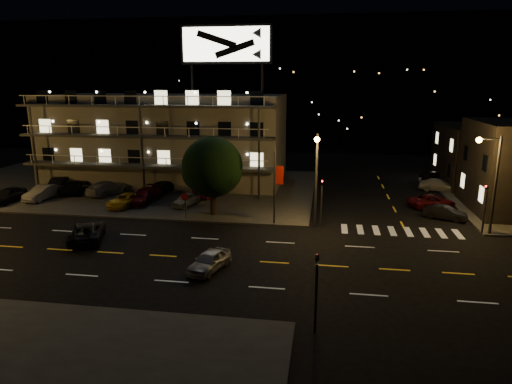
# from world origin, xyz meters

# --- Properties ---
(ground) EXTENTS (140.00, 140.00, 0.00)m
(ground) POSITION_xyz_m (0.00, 0.00, 0.00)
(ground) COLOR black
(ground) RESTS_ON ground
(curb_nw) EXTENTS (44.00, 24.00, 0.15)m
(curb_nw) POSITION_xyz_m (-14.00, 20.00, 0.07)
(curb_nw) COLOR #343532
(curb_nw) RESTS_ON ground
(motel) EXTENTS (28.00, 13.80, 18.10)m
(motel) POSITION_xyz_m (-9.94, 23.88, 5.34)
(motel) COLOR gray
(motel) RESTS_ON ground
(side_bldg_back) EXTENTS (14.06, 12.00, 7.00)m
(side_bldg_back) POSITION_xyz_m (29.99, 28.00, 3.50)
(side_bldg_back) COLOR black
(side_bldg_back) RESTS_ON ground
(hill_backdrop) EXTENTS (120.00, 25.00, 24.00)m
(hill_backdrop) POSITION_xyz_m (-5.94, 68.78, 11.55)
(hill_backdrop) COLOR black
(hill_backdrop) RESTS_ON ground
(streetlight_nc) EXTENTS (0.44, 1.92, 8.00)m
(streetlight_nc) POSITION_xyz_m (8.50, 7.94, 4.96)
(streetlight_nc) COLOR #2D2D30
(streetlight_nc) RESTS_ON ground
(streetlight_ne) EXTENTS (1.92, 0.44, 8.00)m
(streetlight_ne) POSITION_xyz_m (22.14, 8.30, 4.96)
(streetlight_ne) COLOR #2D2D30
(streetlight_ne) RESTS_ON ground
(signal_nw) EXTENTS (0.20, 0.27, 4.60)m
(signal_nw) POSITION_xyz_m (9.00, 8.50, 2.57)
(signal_nw) COLOR #2D2D30
(signal_nw) RESTS_ON ground
(signal_sw) EXTENTS (0.20, 0.27, 4.60)m
(signal_sw) POSITION_xyz_m (9.00, -8.50, 2.57)
(signal_sw) COLOR #2D2D30
(signal_sw) RESTS_ON ground
(signal_ne) EXTENTS (0.27, 0.20, 4.60)m
(signal_ne) POSITION_xyz_m (22.00, 8.50, 2.57)
(signal_ne) COLOR #2D2D30
(signal_ne) RESTS_ON ground
(banner_north) EXTENTS (0.83, 0.16, 6.40)m
(banner_north) POSITION_xyz_m (5.09, 8.40, 3.43)
(banner_north) COLOR #2D2D30
(banner_north) RESTS_ON ground
(stop_sign) EXTENTS (0.91, 0.11, 2.61)m
(stop_sign) POSITION_xyz_m (-3.00, 8.57, 1.71)
(stop_sign) COLOR #2D2D30
(stop_sign) RESTS_ON ground
(tree) EXTENTS (5.72, 5.51, 7.20)m
(tree) POSITION_xyz_m (-0.89, 10.18, 4.43)
(tree) COLOR black
(tree) RESTS_ON curb_nw
(lot_car_0) EXTENTS (1.89, 4.38, 1.47)m
(lot_car_0) POSITION_xyz_m (-22.46, 11.19, 0.89)
(lot_car_0) COLOR black
(lot_car_0) RESTS_ON curb_nw
(lot_car_1) EXTENTS (2.15, 4.57, 1.45)m
(lot_car_1) POSITION_xyz_m (-19.64, 12.76, 0.87)
(lot_car_1) COLOR #9C9DA2
(lot_car_1) RESTS_ON curb_nw
(lot_car_2) EXTENTS (2.93, 4.72, 1.22)m
(lot_car_2) POSITION_xyz_m (-10.02, 11.57, 0.76)
(lot_car_2) COLOR gold
(lot_car_2) RESTS_ON curb_nw
(lot_car_3) EXTENTS (2.47, 5.12, 1.44)m
(lot_car_3) POSITION_xyz_m (-8.73, 13.15, 0.87)
(lot_car_3) COLOR #4F0B11
(lot_car_3) RESTS_ON curb_nw
(lot_car_4) EXTENTS (2.27, 3.85, 1.23)m
(lot_car_4) POSITION_xyz_m (-4.25, 12.78, 0.76)
(lot_car_4) COLOR #9C9DA2
(lot_car_4) RESTS_ON curb_nw
(lot_car_5) EXTENTS (2.41, 4.55, 1.43)m
(lot_car_5) POSITION_xyz_m (-20.48, 17.50, 0.86)
(lot_car_5) COLOR black
(lot_car_5) RESTS_ON curb_nw
(lot_car_6) EXTENTS (3.62, 5.54, 1.42)m
(lot_car_6) POSITION_xyz_m (-18.01, 16.04, 0.86)
(lot_car_6) COLOR black
(lot_car_6) RESTS_ON curb_nw
(lot_car_7) EXTENTS (3.76, 5.46, 1.47)m
(lot_car_7) POSITION_xyz_m (-13.97, 15.82, 0.88)
(lot_car_7) COLOR #9C9DA2
(lot_car_7) RESTS_ON curb_nw
(lot_car_8) EXTENTS (2.82, 4.43, 1.41)m
(lot_car_8) POSITION_xyz_m (-8.19, 17.50, 0.85)
(lot_car_8) COLOR black
(lot_car_8) RESTS_ON curb_nw
(lot_car_9) EXTENTS (2.26, 4.86, 1.54)m
(lot_car_9) POSITION_xyz_m (-3.00, 16.63, 0.92)
(lot_car_9) COLOR #4F0B11
(lot_car_9) RESTS_ON curb_nw
(side_car_0) EXTENTS (3.93, 2.69, 1.23)m
(side_car_0) POSITION_xyz_m (20.00, 12.33, 0.61)
(side_car_0) COLOR black
(side_car_0) RESTS_ON ground
(side_car_1) EXTENTS (5.13, 3.86, 1.30)m
(side_car_1) POSITION_xyz_m (19.69, 16.23, 0.65)
(side_car_1) COLOR #4F0B11
(side_car_1) RESTS_ON ground
(side_car_2) EXTENTS (4.82, 2.73, 1.32)m
(side_car_2) POSITION_xyz_m (22.01, 23.68, 0.66)
(side_car_2) COLOR #9C9DA2
(side_car_2) RESTS_ON ground
(side_car_3) EXTENTS (4.30, 2.65, 1.37)m
(side_car_3) POSITION_xyz_m (22.73, 28.76, 0.68)
(side_car_3) COLOR black
(side_car_3) RESTS_ON ground
(road_car_east) EXTENTS (2.59, 4.13, 1.31)m
(road_car_east) POSITION_xyz_m (1.91, -1.93, 0.65)
(road_car_east) COLOR #9C9DA2
(road_car_east) RESTS_ON ground
(road_car_west) EXTENTS (4.01, 5.62, 1.42)m
(road_car_west) POSITION_xyz_m (-8.96, 2.22, 0.71)
(road_car_west) COLOR black
(road_car_west) RESTS_ON ground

